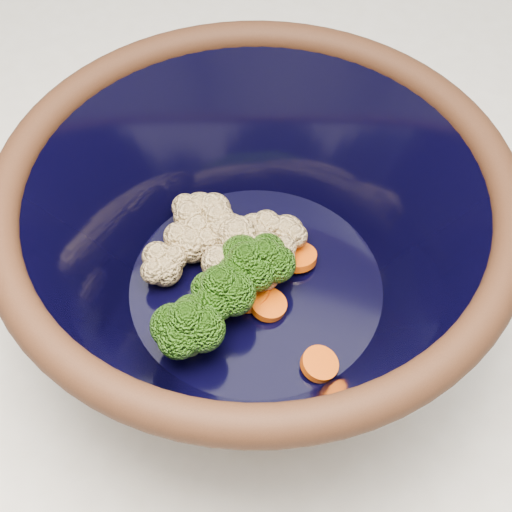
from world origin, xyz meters
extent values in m
cube|color=beige|center=(0.00, 0.00, 0.45)|extent=(1.20, 1.20, 0.90)
cylinder|color=black|center=(-0.07, -0.01, 0.91)|extent=(0.20, 0.20, 0.01)
torus|color=black|center=(-0.07, -0.01, 1.04)|extent=(0.33, 0.33, 0.02)
cylinder|color=black|center=(-0.07, -0.01, 0.93)|extent=(0.19, 0.19, 0.00)
cylinder|color=#608442|center=(-0.06, -0.01, 0.94)|extent=(0.01, 0.01, 0.02)
ellipsoid|color=#3B7716|center=(-0.06, -0.01, 0.96)|extent=(0.04, 0.04, 0.03)
cylinder|color=#608442|center=(-0.07, -0.02, 0.94)|extent=(0.01, 0.01, 0.02)
ellipsoid|color=#3B7716|center=(-0.07, -0.02, 0.97)|extent=(0.04, 0.04, 0.03)
cylinder|color=#608442|center=(-0.09, -0.08, 0.94)|extent=(0.01, 0.01, 0.02)
ellipsoid|color=#3B7716|center=(-0.09, -0.08, 0.97)|extent=(0.04, 0.04, 0.04)
cylinder|color=#608442|center=(-0.08, -0.04, 0.94)|extent=(0.01, 0.01, 0.02)
ellipsoid|color=#3B7716|center=(-0.08, -0.04, 0.97)|extent=(0.04, 0.04, 0.04)
sphere|color=beige|center=(-0.08, -0.02, 0.95)|extent=(0.03, 0.03, 0.03)
sphere|color=beige|center=(-0.06, -0.01, 0.95)|extent=(0.03, 0.03, 0.03)
sphere|color=beige|center=(-0.13, -0.03, 0.95)|extent=(0.03, 0.03, 0.03)
sphere|color=beige|center=(-0.08, 0.02, 0.95)|extent=(0.03, 0.03, 0.03)
sphere|color=beige|center=(-0.10, 0.01, 0.95)|extent=(0.03, 0.03, 0.03)
sphere|color=beige|center=(-0.08, 0.00, 0.95)|extent=(0.03, 0.03, 0.03)
sphere|color=beige|center=(-0.12, 0.00, 0.95)|extent=(0.03, 0.03, 0.03)
sphere|color=beige|center=(-0.08, -0.01, 0.95)|extent=(0.03, 0.03, 0.03)
sphere|color=beige|center=(-0.06, 0.03, 0.95)|extent=(0.03, 0.03, 0.03)
sphere|color=beige|center=(-0.12, 0.00, 0.95)|extent=(0.03, 0.03, 0.03)
sphere|color=beige|center=(-0.12, 0.02, 0.95)|extent=(0.03, 0.03, 0.03)
sphere|color=beige|center=(-0.06, 0.00, 0.95)|extent=(0.03, 0.03, 0.03)
cylinder|color=#E55709|center=(-0.05, -0.03, 0.94)|extent=(0.03, 0.03, 0.01)
cylinder|color=#E55709|center=(-0.07, -0.03, 0.94)|extent=(0.03, 0.03, 0.01)
cylinder|color=#E55709|center=(0.00, -0.06, 0.94)|extent=(0.03, 0.03, 0.01)
cylinder|color=#E55709|center=(-0.04, 0.02, 0.94)|extent=(0.03, 0.03, 0.01)
camera|label=1|loc=(0.03, -0.30, 1.36)|focal=50.00mm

